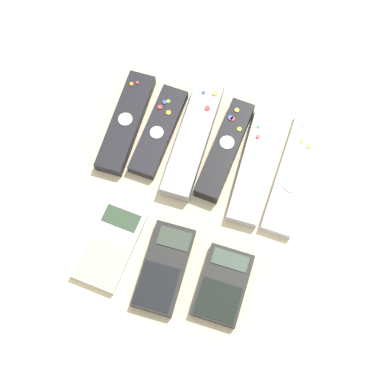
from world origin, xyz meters
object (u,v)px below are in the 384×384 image
remote_0 (126,122)px  remote_5 (294,174)px  remote_2 (193,139)px  remote_3 (225,150)px  calculator_0 (110,245)px  calculator_1 (165,268)px  remote_4 (256,165)px  calculator_2 (223,285)px  remote_1 (159,131)px

remote_0 → remote_5: 0.30m
remote_2 → remote_5: size_ratio=1.00×
remote_3 → remote_0: bearing=-175.6°
calculator_0 → calculator_1: 0.10m
remote_5 → remote_4: bearing=-174.4°
remote_3 → calculator_1: bearing=-94.3°
remote_5 → calculator_0: (-0.24, -0.22, -0.00)m
remote_5 → calculator_0: 0.33m
remote_2 → calculator_2: (0.13, -0.22, -0.00)m
remote_5 → calculator_2: bearing=-103.8°
remote_2 → remote_5: bearing=-3.3°
remote_1 → remote_3: remote_3 is taller
calculator_2 → remote_0: bearing=137.4°
remote_1 → remote_3: size_ratio=0.92×
remote_4 → remote_0: bearing=176.3°
remote_0 → remote_2: size_ratio=0.88×
remote_1 → calculator_1: (0.09, -0.22, -0.00)m
remote_3 → calculator_1: 0.23m
remote_2 → remote_5: remote_2 is taller
remote_3 → remote_5: remote_3 is taller
calculator_1 → calculator_2: 0.10m
remote_0 → calculator_2: (0.25, -0.21, -0.00)m
remote_3 → remote_2: bearing=-178.5°
calculator_1 → remote_3: bearing=79.7°
calculator_0 → calculator_1: size_ratio=0.96×
remote_2 → calculator_0: bearing=-108.8°
remote_5 → calculator_0: remote_5 is taller
calculator_2 → calculator_0: bearing=178.0°
remote_5 → calculator_0: bearing=-138.4°
remote_2 → remote_4: 0.12m
remote_1 → calculator_0: bearing=-90.1°
remote_1 → calculator_2: size_ratio=1.44×
remote_3 → calculator_2: (0.07, -0.22, -0.00)m
remote_4 → remote_5: size_ratio=0.98×
remote_5 → calculator_1: bearing=-123.7°
remote_1 → remote_5: remote_1 is taller
remote_5 → remote_0: bearing=-179.1°
remote_2 → calculator_1: bearing=-84.5°
calculator_0 → remote_0: bearing=107.1°
remote_2 → remote_1: bearing=-178.8°
remote_2 → calculator_1: (0.03, -0.23, -0.00)m
remote_0 → calculator_0: size_ratio=1.38×
remote_0 → remote_4: size_ratio=0.90×
remote_4 → calculator_1: remote_4 is taller
calculator_1 → remote_4: bearing=65.0°
calculator_0 → calculator_1: bearing=-1.2°
remote_4 → calculator_0: bearing=-133.9°
remote_1 → remote_5: (0.24, 0.00, -0.00)m
remote_1 → calculator_0: remote_1 is taller
calculator_2 → remote_3: bearing=105.5°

